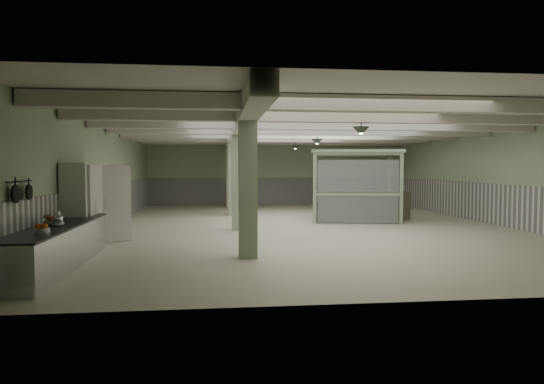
{
  "coord_description": "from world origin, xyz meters",
  "views": [
    {
      "loc": [
        -3.23,
        -17.23,
        2.13
      ],
      "look_at": [
        -1.41,
        -1.5,
        1.3
      ],
      "focal_mm": 32.0,
      "sensor_mm": 36.0,
      "label": 1
    }
  ],
  "objects": [
    {
      "name": "beam_b",
      "position": [
        0.0,
        -5.0,
        3.42
      ],
      "size": [
        13.9,
        0.35,
        0.32
      ],
      "primitive_type": "cube",
      "color": "beige",
      "rests_on": "ceiling"
    },
    {
      "name": "beam_d",
      "position": [
        0.0,
        0.0,
        3.42
      ],
      "size": [
        13.9,
        0.35,
        0.32
      ],
      "primitive_type": "cube",
      "color": "beige",
      "rests_on": "ceiling"
    },
    {
      "name": "wainscot_back",
      "position": [
        0.0,
        9.97,
        0.75
      ],
      "size": [
        13.9,
        0.05,
        1.5
      ],
      "primitive_type": "cube",
      "color": "white",
      "rests_on": "floor"
    },
    {
      "name": "beam_g",
      "position": [
        0.0,
        7.5,
        3.42
      ],
      "size": [
        13.9,
        0.35,
        0.32
      ],
      "primitive_type": "cube",
      "color": "beige",
      "rests_on": "ceiling"
    },
    {
      "name": "floor",
      "position": [
        0.0,
        0.0,
        0.0
      ],
      "size": [
        20.0,
        20.0,
        0.0
      ],
      "primitive_type": "plane",
      "color": "beige",
      "rests_on": "ground"
    },
    {
      "name": "wall_front",
      "position": [
        0.0,
        -10.0,
        1.8
      ],
      "size": [
        14.0,
        0.02,
        3.6
      ],
      "primitive_type": "cube",
      "color": "#A1B38F",
      "rests_on": "floor"
    },
    {
      "name": "pitcher_far",
      "position": [
        -6.52,
        -6.71,
        1.05
      ],
      "size": [
        0.26,
        0.28,
        0.29
      ],
      "primitive_type": null,
      "rotation": [
        0.0,
        0.0,
        0.36
      ],
      "color": "silver",
      "rests_on": "prep_counter"
    },
    {
      "name": "wall_back",
      "position": [
        0.0,
        10.0,
        1.8
      ],
      "size": [
        14.0,
        0.02,
        3.6
      ],
      "primitive_type": "cube",
      "color": "#A1B38F",
      "rests_on": "floor"
    },
    {
      "name": "filing_cabinet",
      "position": [
        4.26,
        1.53,
        0.57
      ],
      "size": [
        0.47,
        0.59,
        1.15
      ],
      "primitive_type": "cube",
      "rotation": [
        0.0,
        0.0,
        0.2
      ],
      "color": "#5E5F4F",
      "rests_on": "floor"
    },
    {
      "name": "orange_bowl",
      "position": [
        -6.41,
        -7.98,
        0.95
      ],
      "size": [
        0.36,
        0.36,
        0.1
      ],
      "primitive_type": "cylinder",
      "rotation": [
        0.0,
        0.0,
        0.36
      ],
      "color": "#B2B2B7",
      "rests_on": "prep_counter"
    },
    {
      "name": "guard_booth",
      "position": [
        2.27,
        1.59,
        1.85
      ],
      "size": [
        3.94,
        3.52,
        2.78
      ],
      "rotation": [
        0.0,
        0.0,
        -0.2
      ],
      "color": "#93AD8A",
      "rests_on": "floor"
    },
    {
      "name": "wainscot_left",
      "position": [
        -6.97,
        0.0,
        0.75
      ],
      "size": [
        0.05,
        19.9,
        1.5
      ],
      "primitive_type": "cube",
      "color": "white",
      "rests_on": "floor"
    },
    {
      "name": "column_d",
      "position": [
        -2.5,
        8.0,
        1.8
      ],
      "size": [
        0.42,
        0.42,
        3.6
      ],
      "primitive_type": "cube",
      "color": "#92A484",
      "rests_on": "floor"
    },
    {
      "name": "girder",
      "position": [
        -2.5,
        0.0,
        3.38
      ],
      "size": [
        0.45,
        19.9,
        0.4
      ],
      "primitive_type": "cube",
      "color": "beige",
      "rests_on": "ceiling"
    },
    {
      "name": "wall_left",
      "position": [
        -7.0,
        0.0,
        1.8
      ],
      "size": [
        0.02,
        20.0,
        3.6
      ],
      "primitive_type": "cube",
      "color": "#A1B38F",
      "rests_on": "floor"
    },
    {
      "name": "beam_c",
      "position": [
        0.0,
        -2.5,
        3.42
      ],
      "size": [
        13.9,
        0.35,
        0.32
      ],
      "primitive_type": "cube",
      "color": "beige",
      "rests_on": "ceiling"
    },
    {
      "name": "wainscot_right",
      "position": [
        6.97,
        0.0,
        0.75
      ],
      "size": [
        0.05,
        19.9,
        1.5
      ],
      "primitive_type": "cube",
      "color": "white",
      "rests_on": "floor"
    },
    {
      "name": "column_c",
      "position": [
        -2.5,
        4.0,
        1.8
      ],
      "size": [
        0.42,
        0.42,
        3.6
      ],
      "primitive_type": "cube",
      "color": "#92A484",
      "rests_on": "floor"
    },
    {
      "name": "prep_counter",
      "position": [
        -6.54,
        -6.7,
        0.46
      ],
      "size": [
        0.88,
        5.02,
        0.91
      ],
      "color": "silver",
      "rests_on": "floor"
    },
    {
      "name": "column_b",
      "position": [
        -2.5,
        -1.0,
        1.8
      ],
      "size": [
        0.42,
        0.42,
        3.6
      ],
      "primitive_type": "cube",
      "color": "#92A484",
      "rests_on": "floor"
    },
    {
      "name": "skillet_far",
      "position": [
        -6.88,
        -7.27,
        1.63
      ],
      "size": [
        0.04,
        0.3,
        0.3
      ],
      "primitive_type": "cylinder",
      "rotation": [
        0.0,
        1.57,
        0.0
      ],
      "color": "black",
      "rests_on": "hook_rail"
    },
    {
      "name": "walkin_cooler",
      "position": [
        -6.62,
        -4.0,
        1.12
      ],
      "size": [
        1.18,
        2.45,
        2.25
      ],
      "color": "silver",
      "rests_on": "floor"
    },
    {
      "name": "hook_rail",
      "position": [
        -6.93,
        -7.6,
        1.85
      ],
      "size": [
        0.02,
        1.2,
        0.02
      ],
      "primitive_type": "cylinder",
      "rotation": [
        1.57,
        0.0,
        0.0
      ],
      "color": "black",
      "rests_on": "wall_left"
    },
    {
      "name": "beam_f",
      "position": [
        0.0,
        5.0,
        3.42
      ],
      "size": [
        13.9,
        0.35,
        0.32
      ],
      "primitive_type": "cube",
      "color": "beige",
      "rests_on": "ceiling"
    },
    {
      "name": "pendant_front",
      "position": [
        0.5,
        -5.0,
        3.05
      ],
      "size": [
        0.44,
        0.44,
        0.22
      ],
      "primitive_type": "cone",
      "rotation": [
        3.14,
        0.0,
        0.0
      ],
      "color": "#2A382A",
      "rests_on": "ceiling"
    },
    {
      "name": "column_a",
      "position": [
        -2.5,
        -6.0,
        1.8
      ],
      "size": [
        0.42,
        0.42,
        3.6
      ],
      "primitive_type": "cube",
      "color": "#92A484",
      "rests_on": "floor"
    },
    {
      "name": "pitcher_near",
      "position": [
        -6.63,
        -4.96,
        1.05
      ],
      "size": [
        0.28,
        0.3,
        0.31
      ],
      "primitive_type": null,
      "rotation": [
        0.0,
        0.0,
        -0.37
      ],
      "color": "silver",
      "rests_on": "prep_counter"
    },
    {
      "name": "beam_e",
      "position": [
        0.0,
        2.5,
        3.42
      ],
      "size": [
        13.9,
        0.35,
        0.32
      ],
      "primitive_type": "cube",
      "color": "beige",
      "rests_on": "ceiling"
    },
    {
      "name": "pendant_back",
      "position": [
        0.5,
        5.5,
        3.05
      ],
      "size": [
        0.44,
        0.44,
        0.22
      ],
      "primitive_type": "cone",
      "rotation": [
        3.14,
        0.0,
        0.0
      ],
      "color": "#2A382A",
      "rests_on": "ceiling"
    },
    {
      "name": "skillet_near",
      "position": [
        -6.88,
        -7.91,
        1.63
      ],
      "size": [
        0.05,
        0.34,
        0.34
      ],
      "primitive_type": "cylinder",
      "rotation": [
        0.0,
        1.57,
        0.0
      ],
      "color": "black",
      "rests_on": "hook_rail"
    },
    {
      "name": "pendant_mid",
      "position": [
        0.5,
        0.5,
        3.05
      ],
      "size": [
        0.44,
        0.44,
        0.22
      ],
      "primitive_type": "cone",
      "rotation": [
        3.14,
        0.0,
        0.0
      ],
      "color": "#2A382A",
      "rests_on": "ceiling"
    },
    {
      "name": "veg_colander",
      "position": [
        -6.6,
        -6.78,
        1.0
      ],
      "size": [
        0.53,
        0.53,
        0.21
      ],
      "primitive_type": null,
      "rotation": [
        0.0,
        0.0,
        0.18
      ],
      "color": "#46464B",
      "rests_on": "prep_counter"
    },
    {
      "name": "ceiling",
      "position": [
        0.0,
        0.0,
        3.6
      ],
      "size": [
        14.0,
        20.0,
        0.02
      ],
      "primitive_type": "cube",
      "color": "silver",
      "rests_on": "wall_back"
    },
    {
      "name": "beam_a",
      "position": [
        0.0,
        -7.5,
        3.42
      ],
      "size": [
        13.9,
        0.35,
        0.32
      ],
      "primitive_type": "cube",
      "color": "beige",
      "rests_on": "ceiling"
    },
    {
      "name": "wall_right",
      "position": [
        7.0,
        0.0,
        1.8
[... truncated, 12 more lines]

